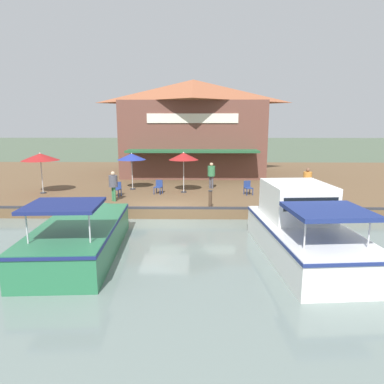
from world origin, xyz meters
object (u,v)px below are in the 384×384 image
object	(u,v)px
person_mid_patio	(307,179)
motorboat_distant_upstream	(85,231)
patio_umbrella_by_entrance	(132,157)
cafe_chair_back_row_seat	(117,188)
cafe_chair_far_corner_seat	(248,187)
cafe_chair_facing_river	(159,186)
tree_behind_restaurant	(159,119)
person_near_entrance	(113,183)
patio_umbrella_near_quay_edge	(184,156)
motorboat_mid_row	(298,227)
waterfront_restaurant	(193,127)
patio_umbrella_back_row	(40,157)
person_at_quay_edge	(211,172)
mooring_post	(210,199)

from	to	relation	value
person_mid_patio	motorboat_distant_upstream	size ratio (longest dim) A/B	0.23
patio_umbrella_by_entrance	cafe_chair_back_row_seat	world-z (taller)	patio_umbrella_by_entrance
cafe_chair_far_corner_seat	cafe_chair_facing_river	bearing A→B (deg)	-92.09
tree_behind_restaurant	motorboat_distant_upstream	bearing A→B (deg)	-1.42
cafe_chair_facing_river	person_near_entrance	xyz separation A→B (m)	(2.16, -2.27, 0.58)
patio_umbrella_near_quay_edge	cafe_chair_facing_river	bearing A→B (deg)	-74.87
cafe_chair_far_corner_seat	tree_behind_restaurant	xyz separation A→B (m)	(-13.67, -6.94, 4.25)
motorboat_mid_row	tree_behind_restaurant	bearing A→B (deg)	-160.43
waterfront_restaurant	patio_umbrella_back_row	bearing A→B (deg)	-44.90
cafe_chair_back_row_seat	person_mid_patio	size ratio (longest dim) A/B	0.49
patio_umbrella_by_entrance	cafe_chair_far_corner_seat	size ratio (longest dim) A/B	2.84
waterfront_restaurant	tree_behind_restaurant	size ratio (longest dim) A/B	1.79
patio_umbrella_back_row	tree_behind_restaurant	xyz separation A→B (m)	(-13.44, 5.81, 2.46)
patio_umbrella_near_quay_edge	person_mid_patio	bearing A→B (deg)	80.54
person_mid_patio	person_at_quay_edge	world-z (taller)	person_at_quay_edge
patio_umbrella_near_quay_edge	motorboat_distant_upstream	distance (m)	9.47
patio_umbrella_back_row	person_at_quay_edge	bearing A→B (deg)	99.56
person_mid_patio	motorboat_mid_row	world-z (taller)	motorboat_mid_row
cafe_chair_far_corner_seat	waterfront_restaurant	bearing A→B (deg)	-159.94
patio_umbrella_near_quay_edge	cafe_chair_back_row_seat	size ratio (longest dim) A/B	3.01
cafe_chair_facing_river	person_near_entrance	bearing A→B (deg)	-46.44
person_near_entrance	motorboat_distant_upstream	world-z (taller)	motorboat_distant_upstream
person_near_entrance	motorboat_mid_row	world-z (taller)	motorboat_mid_row
motorboat_distant_upstream	cafe_chair_back_row_seat	bearing A→B (deg)	-176.59
person_at_quay_edge	patio_umbrella_near_quay_edge	bearing A→B (deg)	-52.18
waterfront_restaurant	patio_umbrella_by_entrance	xyz separation A→B (m)	(7.94, -3.90, -1.88)
cafe_chair_back_row_seat	motorboat_mid_row	size ratio (longest dim) A/B	0.11
patio_umbrella_by_entrance	mooring_post	world-z (taller)	patio_umbrella_by_entrance
cafe_chair_far_corner_seat	motorboat_mid_row	size ratio (longest dim) A/B	0.11
patio_umbrella_back_row	cafe_chair_back_row_seat	bearing A→B (deg)	80.75
cafe_chair_facing_river	motorboat_mid_row	xyz separation A→B (m)	(8.22, 6.27, -0.09)
cafe_chair_facing_river	tree_behind_restaurant	distance (m)	14.20
patio_umbrella_near_quay_edge	cafe_chair_facing_river	xyz separation A→B (m)	(0.42, -1.54, -1.81)
waterfront_restaurant	person_near_entrance	world-z (taller)	waterfront_restaurant
patio_umbrella_by_entrance	person_at_quay_edge	bearing A→B (deg)	94.59
cafe_chair_back_row_seat	motorboat_mid_row	world-z (taller)	motorboat_mid_row
patio_umbrella_by_entrance	tree_behind_restaurant	xyz separation A→B (m)	(-12.08, 0.44, 2.57)
person_near_entrance	person_at_quay_edge	size ratio (longest dim) A/B	0.97
patio_umbrella_near_quay_edge	waterfront_restaurant	bearing A→B (deg)	176.93
patio_umbrella_by_entrance	cafe_chair_facing_river	size ratio (longest dim) A/B	2.84
waterfront_restaurant	motorboat_distant_upstream	xyz separation A→B (m)	(17.43, -3.99, -3.91)
patio_umbrella_back_row	cafe_chair_facing_river	xyz separation A→B (m)	(0.03, 7.25, -1.79)
cafe_chair_far_corner_seat	mooring_post	distance (m)	4.19
person_at_quay_edge	motorboat_distant_upstream	xyz separation A→B (m)	(9.91, -5.31, -0.97)
patio_umbrella_by_entrance	person_at_quay_edge	size ratio (longest dim) A/B	1.38
motorboat_distant_upstream	mooring_post	world-z (taller)	motorboat_distant_upstream
patio_umbrella_by_entrance	motorboat_distant_upstream	xyz separation A→B (m)	(9.49, -0.09, -2.03)
waterfront_restaurant	motorboat_mid_row	size ratio (longest dim) A/B	1.55
waterfront_restaurant	person_near_entrance	size ratio (longest dim) A/B	7.12
waterfront_restaurant	patio_umbrella_by_entrance	bearing A→B (deg)	-26.19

